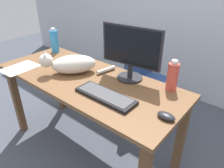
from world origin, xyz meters
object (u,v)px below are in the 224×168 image
(computer_mouse, at_px, (166,116))
(spray_bottle, at_px, (172,76))
(office_chair, at_px, (146,90))
(monitor, at_px, (131,51))
(keyboard, at_px, (105,96))
(cat, at_px, (71,64))
(water_bottle, at_px, (54,41))

(computer_mouse, relative_size, spray_bottle, 0.49)
(office_chair, distance_m, monitor, 0.77)
(office_chair, distance_m, keyboard, 0.91)
(cat, xyz_separation_m, spray_bottle, (0.76, 0.28, 0.02))
(cat, height_order, spray_bottle, spray_bottle)
(cat, height_order, water_bottle, water_bottle)
(monitor, xyz_separation_m, spray_bottle, (0.33, 0.05, -0.12))
(cat, bearing_deg, spray_bottle, 20.03)
(cat, distance_m, water_bottle, 0.56)
(monitor, xyz_separation_m, cat, (-0.43, -0.23, -0.15))
(keyboard, distance_m, cat, 0.48)
(office_chair, xyz_separation_m, computer_mouse, (0.57, -0.76, 0.38))
(keyboard, relative_size, spray_bottle, 1.96)
(water_bottle, bearing_deg, keyboard, -18.84)
(monitor, xyz_separation_m, computer_mouse, (0.46, -0.28, -0.21))
(monitor, xyz_separation_m, water_bottle, (-0.94, 0.00, -0.11))
(keyboard, height_order, water_bottle, water_bottle)
(computer_mouse, height_order, water_bottle, water_bottle)
(office_chair, distance_m, water_bottle, 1.07)
(office_chair, height_order, monitor, monitor)
(office_chair, relative_size, water_bottle, 3.73)
(office_chair, xyz_separation_m, cat, (-0.32, -0.71, 0.44))
(office_chair, bearing_deg, computer_mouse, -53.25)
(water_bottle, bearing_deg, office_chair, 29.93)
(office_chair, relative_size, spray_bottle, 4.09)
(keyboard, height_order, computer_mouse, computer_mouse)
(cat, relative_size, spray_bottle, 2.17)
(office_chair, height_order, spray_bottle, spray_bottle)
(computer_mouse, distance_m, spray_bottle, 0.37)
(keyboard, bearing_deg, computer_mouse, 7.18)
(office_chair, xyz_separation_m, monitor, (0.11, -0.48, 0.59))
(computer_mouse, bearing_deg, spray_bottle, 111.90)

